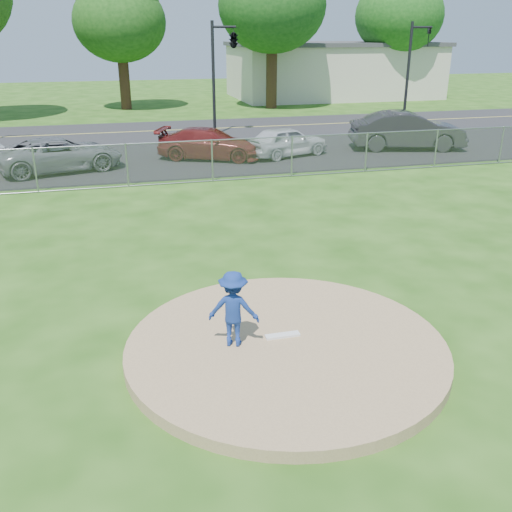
# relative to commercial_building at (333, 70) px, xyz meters

# --- Properties ---
(ground) EXTENTS (120.00, 120.00, 0.00)m
(ground) POSITION_rel_commercial_building_xyz_m (-16.00, -28.00, -2.16)
(ground) COLOR #204B10
(ground) RESTS_ON ground
(pitchers_mound) EXTENTS (5.40, 5.40, 0.20)m
(pitchers_mound) POSITION_rel_commercial_building_xyz_m (-16.00, -38.00, -2.06)
(pitchers_mound) COLOR #9E7E56
(pitchers_mound) RESTS_ON ground
(pitching_rubber) EXTENTS (0.60, 0.15, 0.04)m
(pitching_rubber) POSITION_rel_commercial_building_xyz_m (-16.00, -37.80, -1.94)
(pitching_rubber) COLOR white
(pitching_rubber) RESTS_ON pitchers_mound
(chain_link_fence) EXTENTS (40.00, 0.06, 1.50)m
(chain_link_fence) POSITION_rel_commercial_building_xyz_m (-16.00, -26.00, -1.41)
(chain_link_fence) COLOR gray
(chain_link_fence) RESTS_ON ground
(parking_lot) EXTENTS (50.00, 8.00, 0.01)m
(parking_lot) POSITION_rel_commercial_building_xyz_m (-16.00, -21.50, -2.15)
(parking_lot) COLOR black
(parking_lot) RESTS_ON ground
(street) EXTENTS (60.00, 7.00, 0.01)m
(street) POSITION_rel_commercial_building_xyz_m (-16.00, -14.00, -2.16)
(street) COLOR #242427
(street) RESTS_ON ground
(commercial_building) EXTENTS (16.40, 9.40, 4.30)m
(commercial_building) POSITION_rel_commercial_building_xyz_m (0.00, 0.00, 0.00)
(commercial_building) COLOR beige
(commercial_building) RESTS_ON ground
(tree_center) EXTENTS (6.16, 6.16, 9.84)m
(tree_center) POSITION_rel_commercial_building_xyz_m (-17.00, -4.00, 4.31)
(tree_center) COLOR #351F13
(tree_center) RESTS_ON ground
(tree_far_right) EXTENTS (6.72, 6.72, 10.74)m
(tree_far_right) POSITION_rel_commercial_building_xyz_m (4.00, -3.00, 4.90)
(tree_far_right) COLOR #341E13
(tree_far_right) RESTS_ON ground
(traffic_signal_center) EXTENTS (1.42, 2.48, 5.60)m
(traffic_signal_center) POSITION_rel_commercial_building_xyz_m (-12.03, -16.00, 2.45)
(traffic_signal_center) COLOR black
(traffic_signal_center) RESTS_ON ground
(traffic_signal_right) EXTENTS (1.28, 0.20, 5.60)m
(traffic_signal_right) POSITION_rel_commercial_building_xyz_m (-1.76, -16.00, 1.20)
(traffic_signal_right) COLOR black
(traffic_signal_right) RESTS_ON ground
(pitcher) EXTENTS (0.96, 0.76, 1.30)m
(pitcher) POSITION_rel_commercial_building_xyz_m (-16.86, -37.83, -1.31)
(pitcher) COLOR navy
(pitcher) RESTS_ON pitchers_mound
(parked_car_gray) EXTENTS (5.08, 3.33, 1.30)m
(parked_car_gray) POSITION_rel_commercial_building_xyz_m (-20.39, -22.85, -1.50)
(parked_car_gray) COLOR slate
(parked_car_gray) RESTS_ON parking_lot
(parked_car_darkred) EXTENTS (4.79, 3.45, 1.29)m
(parked_car_darkred) POSITION_rel_commercial_building_xyz_m (-14.37, -22.09, -1.51)
(parked_car_darkred) COLOR maroon
(parked_car_darkred) RESTS_ON parking_lot
(parked_car_pearl) EXTENTS (4.08, 2.73, 1.29)m
(parked_car_pearl) POSITION_rel_commercial_building_xyz_m (-11.06, -22.35, -1.51)
(parked_car_pearl) COLOR silver
(parked_car_pearl) RESTS_ON parking_lot
(parked_car_charcoal) EXTENTS (5.42, 3.01, 1.69)m
(parked_car_charcoal) POSITION_rel_commercial_building_xyz_m (-5.20, -22.22, -1.30)
(parked_car_charcoal) COLOR #252528
(parked_car_charcoal) RESTS_ON parking_lot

